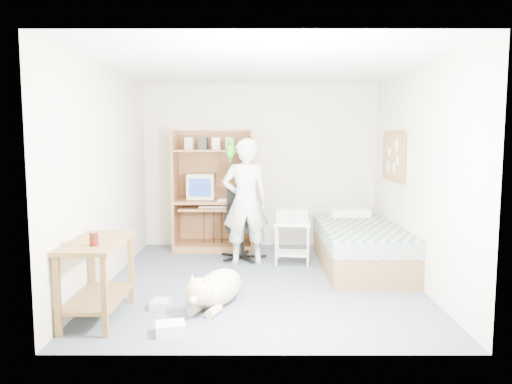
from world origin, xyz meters
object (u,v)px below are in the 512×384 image
(bed, at_px, (360,246))
(dog, at_px, (216,288))
(office_chair, at_px, (242,233))
(printer_cart, at_px, (293,236))
(side_desk, at_px, (97,267))
(person, at_px, (246,202))
(computer_hutch, at_px, (214,195))

(bed, bearing_deg, dog, -140.22)
(office_chair, bearing_deg, printer_cart, -30.62)
(bed, distance_m, dog, 2.30)
(side_desk, xyz_separation_m, person, (1.35, 2.02, 0.35))
(bed, relative_size, person, 1.20)
(computer_hutch, bearing_deg, person, -61.41)
(dog, bearing_deg, person, 102.21)
(computer_hutch, xyz_separation_m, dog, (0.24, -2.59, -0.63))
(person, bearing_deg, dog, 73.47)
(computer_hutch, relative_size, side_desk, 1.80)
(bed, bearing_deg, printer_cart, 165.83)
(side_desk, distance_m, printer_cart, 2.84)
(computer_hutch, relative_size, printer_cart, 3.14)
(person, relative_size, dog, 1.55)
(office_chair, height_order, person, person)
(side_desk, height_order, office_chair, office_chair)
(computer_hutch, height_order, printer_cart, computer_hutch)
(side_desk, relative_size, office_chair, 0.98)
(office_chair, height_order, printer_cart, office_chair)
(office_chair, distance_m, printer_cart, 0.75)
(computer_hutch, xyz_separation_m, side_desk, (-0.85, -2.94, -0.33))
(bed, distance_m, person, 1.61)
(computer_hutch, relative_size, bed, 0.89)
(computer_hutch, distance_m, dog, 2.68)
(side_desk, relative_size, person, 0.59)
(bed, height_order, side_desk, side_desk)
(person, height_order, printer_cart, person)
(bed, relative_size, dog, 1.85)
(side_desk, height_order, printer_cart, side_desk)
(person, distance_m, dog, 1.82)
(office_chair, distance_m, dog, 2.00)
(dog, bearing_deg, printer_cart, 83.18)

